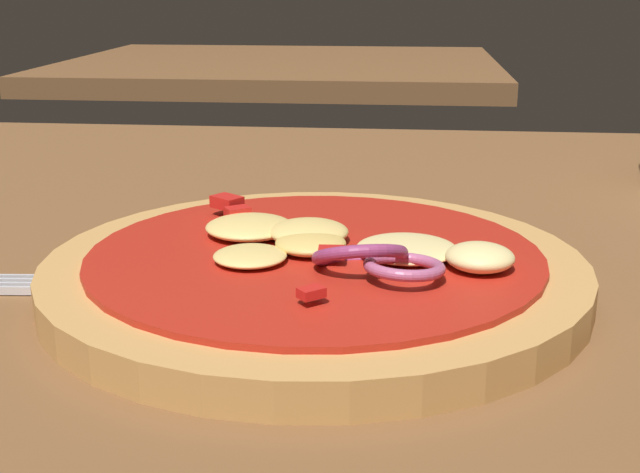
{
  "coord_description": "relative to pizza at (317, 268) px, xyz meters",
  "views": [
    {
      "loc": [
        0.02,
        -0.38,
        0.18
      ],
      "look_at": [
        -0.02,
        0.02,
        0.05
      ],
      "focal_mm": 47.58,
      "sensor_mm": 36.0,
      "label": 1
    }
  ],
  "objects": [
    {
      "name": "dining_table",
      "position": [
        0.02,
        -0.0,
        -0.03
      ],
      "size": [
        1.3,
        0.91,
        0.03
      ],
      "color": "brown",
      "rests_on": "ground"
    },
    {
      "name": "pizza",
      "position": [
        0.0,
        0.0,
        0.0
      ],
      "size": [
        0.26,
        0.26,
        0.04
      ],
      "color": "tan",
      "rests_on": "dining_table"
    },
    {
      "name": "background_table",
      "position": [
        -0.19,
        1.17,
        -0.03
      ],
      "size": [
        0.77,
        0.64,
        0.03
      ],
      "color": "brown",
      "rests_on": "ground"
    }
  ]
}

